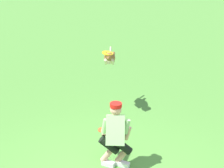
# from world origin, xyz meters

# --- Properties ---
(person) EXTENTS (0.70, 0.51, 1.29)m
(person) POSITION_xyz_m (0.10, -0.72, 0.70)
(person) COLOR silver
(person) RESTS_ON ground_plane
(dog) EXTENTS (0.56, 1.01, 0.53)m
(dog) POSITION_xyz_m (1.41, -2.97, 1.37)
(dog) COLOR #8F5E31
(frisbee_flying) EXTENTS (0.36, 0.36, 0.08)m
(frisbee_flying) POSITION_xyz_m (1.30, -2.66, 1.59)
(frisbee_flying) COLOR yellow
(frisbee_held) EXTENTS (0.28, 0.28, 0.05)m
(frisbee_held) POSITION_xyz_m (0.44, -0.90, 0.61)
(frisbee_held) COLOR #E25424
(frisbee_held) RESTS_ON person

